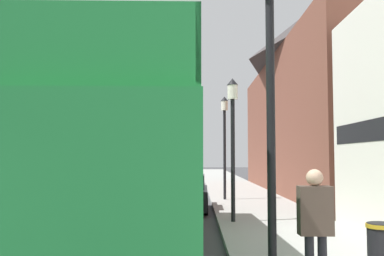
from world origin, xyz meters
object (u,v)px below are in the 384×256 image
Objects in this scene: parked_car_ahead_of_bus at (185,194)px; litter_bin at (383,255)px; tour_bus at (137,168)px; lamp_post_third at (225,128)px; lamp_post_nearest at (270,57)px; lamp_post_second at (233,122)px; pedestrian_third at (315,220)px.

parked_car_ahead_of_bus reaches higher than litter_bin.
tour_bus is 11.36m from lamp_post_third.
lamp_post_second is at bearing 89.86° from lamp_post_nearest.
pedestrian_third reaches higher than litter_bin.
lamp_post_third is (-0.37, 14.89, 2.27)m from pedestrian_third.
lamp_post_third is at bearing 63.85° from parked_car_ahead_of_bus.
tour_bus is at bearing 139.02° from litter_bin.
parked_car_ahead_of_bus is 4.89m from lamp_post_second.
litter_bin is at bearing -84.26° from lamp_post_third.
lamp_post_second reaches higher than pedestrian_third.
tour_bus is at bearing -95.94° from parked_car_ahead_of_bus.
lamp_post_third is (0.22, 14.68, -0.15)m from lamp_post_nearest.
parked_car_ahead_of_bus is 4.86m from lamp_post_third.
litter_bin is (1.68, 0.14, -2.98)m from lamp_post_nearest.
lamp_post_nearest is (-0.59, 0.20, 2.41)m from pedestrian_third.
parked_car_ahead_of_bus is 11.67m from lamp_post_nearest.
pedestrian_third is (3.09, -3.98, -0.64)m from tour_bus.
parked_car_ahead_of_bus is at bearing 112.84° from lamp_post_second.
lamp_post_nearest is at bearing -90.14° from lamp_post_second.
lamp_post_second is at bearing 94.30° from pedestrian_third.
lamp_post_nearest is 3.42m from litter_bin.
pedestrian_third is 1.28m from litter_bin.
parked_car_ahead_of_bus is 0.92× the size of lamp_post_second.
lamp_post_nearest reaches higher than pedestrian_third.
lamp_post_third is at bearing 95.74° from litter_bin.
tour_bus is 2.44× the size of lamp_post_second.
lamp_post_nearest is 1.15× the size of lamp_post_second.
parked_car_ahead_of_bus is at bearing 98.12° from lamp_post_nearest.
pedestrian_third is at bearing -54.15° from tour_bus.
lamp_post_nearest is 1.05× the size of lamp_post_third.
lamp_post_second is at bearing -66.04° from parked_car_ahead_of_bus.
parked_car_ahead_of_bus is at bearing -117.27° from lamp_post_third.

